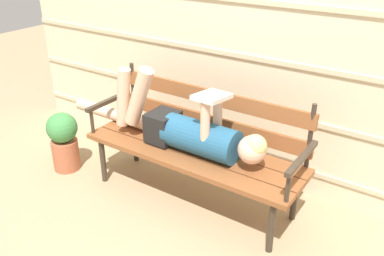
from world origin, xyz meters
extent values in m
plane|color=tan|center=(0.00, 0.00, 0.00)|extent=(12.00, 12.00, 0.00)
cube|color=beige|center=(0.00, 0.63, 1.20)|extent=(4.43, 0.06, 2.41)
cube|color=beige|center=(0.00, 0.59, 0.20)|extent=(4.43, 0.02, 0.04)
cube|color=beige|center=(0.00, 0.59, 0.60)|extent=(4.43, 0.02, 0.04)
cube|color=beige|center=(0.00, 0.59, 1.00)|extent=(4.43, 0.02, 0.04)
cube|color=brown|center=(0.00, -0.12, 0.40)|extent=(1.66, 0.16, 0.04)
cube|color=brown|center=(0.00, 0.05, 0.40)|extent=(1.66, 0.16, 0.04)
cube|color=brown|center=(0.00, 0.22, 0.40)|extent=(1.66, 0.16, 0.04)
cube|color=brown|center=(0.00, 0.30, 0.54)|extent=(1.59, 0.05, 0.11)
cube|color=brown|center=(0.00, 0.30, 0.75)|extent=(1.59, 0.05, 0.11)
cylinder|color=#382D23|center=(-0.76, 0.30, 0.65)|extent=(0.03, 0.03, 0.46)
cylinder|color=#382D23|center=(0.76, 0.30, 0.65)|extent=(0.03, 0.03, 0.46)
cylinder|color=#382D23|center=(-0.73, -0.15, 0.19)|extent=(0.04, 0.04, 0.38)
cylinder|color=#382D23|center=(0.73, -0.15, 0.19)|extent=(0.04, 0.04, 0.38)
cylinder|color=#382D23|center=(-0.73, 0.25, 0.19)|extent=(0.04, 0.04, 0.38)
cylinder|color=#382D23|center=(0.73, 0.25, 0.19)|extent=(0.04, 0.04, 0.38)
cube|color=#382D23|center=(-0.80, 0.05, 0.62)|extent=(0.04, 0.48, 0.03)
cylinder|color=#382D23|center=(-0.80, -0.15, 0.52)|extent=(0.03, 0.03, 0.20)
cube|color=#382D23|center=(0.80, 0.05, 0.62)|extent=(0.04, 0.48, 0.03)
cylinder|color=#382D23|center=(0.80, -0.15, 0.52)|extent=(0.03, 0.03, 0.20)
cylinder|color=#23567A|center=(0.08, 0.05, 0.54)|extent=(0.55, 0.24, 0.24)
cube|color=black|center=(-0.26, 0.05, 0.54)|extent=(0.20, 0.23, 0.22)
sphere|color=beige|center=(0.47, 0.05, 0.57)|extent=(0.19, 0.19, 0.19)
sphere|color=#E0C67A|center=(0.49, 0.05, 0.61)|extent=(0.16, 0.16, 0.16)
cylinder|color=beige|center=(-0.43, -0.01, 0.76)|extent=(0.28, 0.11, 0.48)
cylinder|color=beige|center=(-0.58, -0.01, 0.72)|extent=(0.16, 0.09, 0.47)
cylinder|color=beige|center=(-0.78, 0.11, 0.48)|extent=(0.88, 0.10, 0.10)
cylinder|color=beige|center=(0.16, -0.03, 0.70)|extent=(0.06, 0.06, 0.32)
cylinder|color=beige|center=(0.16, 0.13, 0.70)|extent=(0.06, 0.06, 0.32)
cube|color=silver|center=(0.16, 0.05, 0.87)|extent=(0.19, 0.26, 0.05)
cylinder|color=#AD5B3D|center=(-1.14, -0.18, 0.13)|extent=(0.22, 0.22, 0.26)
sphere|color=#3D8442|center=(-1.14, -0.18, 0.39)|extent=(0.25, 0.25, 0.25)
camera|label=1|loc=(1.46, -2.12, 1.89)|focal=38.76mm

